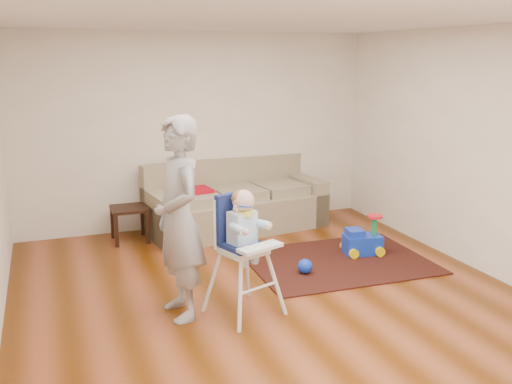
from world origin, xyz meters
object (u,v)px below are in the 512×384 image
object	(u,v)px
sofa	(236,197)
adult	(179,219)
high_chair	(244,255)
toy_ball	(305,266)
ride_on_toy	(363,234)
side_table	(130,224)

from	to	relation	value
sofa	adult	size ratio (longest dim) A/B	1.36
high_chair	toy_ball	bearing A→B (deg)	15.86
ride_on_toy	toy_ball	world-z (taller)	ride_on_toy
toy_ball	ride_on_toy	bearing A→B (deg)	20.71
side_table	toy_ball	distance (m)	2.51
side_table	toy_ball	world-z (taller)	side_table
sofa	side_table	size ratio (longest dim) A/B	5.58
high_chair	adult	size ratio (longest dim) A/B	0.65
ride_on_toy	adult	bearing A→B (deg)	-152.16
side_table	high_chair	bearing A→B (deg)	-75.19
sofa	toy_ball	bearing A→B (deg)	-92.53
toy_ball	side_table	bearing A→B (deg)	130.79
high_chair	side_table	bearing A→B (deg)	85.50
ride_on_toy	adult	distance (m)	2.69
side_table	ride_on_toy	bearing A→B (deg)	-30.90
toy_ball	high_chair	size ratio (longest dim) A/B	0.14
ride_on_toy	sofa	bearing A→B (deg)	134.49
sofa	ride_on_toy	bearing A→B (deg)	-61.71
ride_on_toy	toy_ball	bearing A→B (deg)	-150.69
side_table	toy_ball	size ratio (longest dim) A/B	2.77
ride_on_toy	toy_ball	distance (m)	1.02
sofa	adult	bearing A→B (deg)	-127.09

